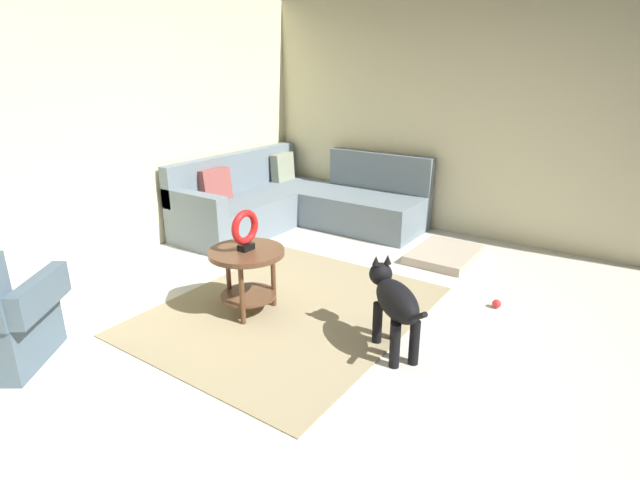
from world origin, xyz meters
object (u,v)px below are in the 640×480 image
at_px(dog_bed_mat, 444,255).
at_px(dog, 394,302).
at_px(dog_toy_ball, 497,304).
at_px(side_table, 247,264).
at_px(sectional_couch, 296,204).
at_px(torus_sculpture, 245,229).

xyz_separation_m(dog_bed_mat, dog, (-1.88, -0.34, 0.33)).
bearing_deg(dog_toy_ball, side_table, 126.35).
relative_size(sectional_couch, dog, 3.30).
height_order(sectional_couch, dog_toy_ball, sectional_couch).
height_order(sectional_couch, torus_sculpture, sectional_couch).
relative_size(sectional_couch, side_table, 3.75).
height_order(dog_bed_mat, dog, dog).
xyz_separation_m(side_table, torus_sculpture, (0.00, 0.00, 0.29)).
relative_size(side_table, dog_toy_ball, 8.29).
bearing_deg(dog_bed_mat, side_table, 156.50).
height_order(dog_bed_mat, dog_toy_ball, dog_bed_mat).
xyz_separation_m(side_table, dog_bed_mat, (2.03, -0.88, -0.37)).
relative_size(sectional_couch, dog_toy_ball, 31.08).
xyz_separation_m(dog_bed_mat, dog_toy_ball, (-0.81, -0.77, -0.01)).
bearing_deg(sectional_couch, dog_bed_mat, -90.16).
distance_m(torus_sculpture, dog_toy_ball, 2.16).
distance_m(torus_sculpture, dog_bed_mat, 2.31).
height_order(sectional_couch, dog, sectional_couch).
height_order(sectional_couch, dog_bed_mat, sectional_couch).
xyz_separation_m(sectional_couch, side_table, (-2.03, -1.06, 0.13)).
distance_m(side_table, dog_bed_mat, 2.24).
xyz_separation_m(sectional_couch, dog_toy_ball, (-0.82, -2.71, -0.25)).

